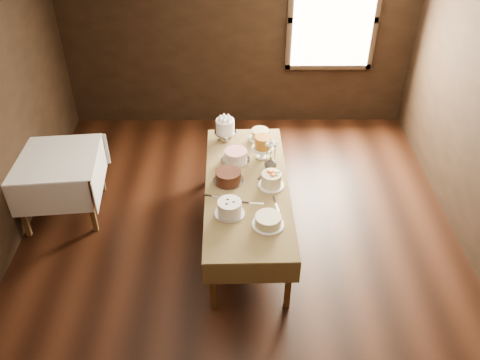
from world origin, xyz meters
The scene contains 20 objects.
floor centered at (0.00, 0.00, 0.00)m, with size 5.00×6.00×0.01m, color black.
ceiling centered at (0.00, 0.00, 2.80)m, with size 5.00×6.00×0.01m, color beige.
wall_back centered at (0.00, 3.00, 1.40)m, with size 5.00×0.02×2.80m, color black.
window centered at (1.30, 2.94, 1.60)m, with size 1.10×0.05×1.30m, color #FFEABF.
display_table centered at (0.08, 0.43, 0.65)m, with size 0.93×2.29×0.71m.
side_table centered at (-2.09, 0.83, 0.70)m, with size 1.02×1.02×0.80m.
cake_meringue centered at (-0.17, 1.34, 0.83)m, with size 0.31×0.31×0.28m.
cake_speckled centered at (0.25, 1.35, 0.76)m, with size 0.28×0.28×0.13m.
cake_lattice centered at (-0.04, 0.90, 0.76)m, with size 0.33×0.33×0.12m.
cake_caramel centered at (0.27, 0.96, 0.83)m, with size 0.27×0.27×0.29m.
cake_chocolate centered at (-0.12, 0.50, 0.77)m, with size 0.34×0.34×0.13m.
cake_flowers centered at (0.34, 0.41, 0.78)m, with size 0.30×0.30×0.16m.
cake_swirl centered at (-0.11, -0.04, 0.78)m, with size 0.33×0.33×0.15m.
cake_cream centered at (0.27, -0.20, 0.76)m, with size 0.33×0.33×0.11m.
cake_server_a centered at (0.17, 0.12, 0.71)m, with size 0.24×0.03×0.01m, color silver.
cake_server_b centered at (0.38, 0.06, 0.71)m, with size 0.24×0.03×0.01m, color silver.
cake_server_d centered at (0.30, 0.66, 0.71)m, with size 0.24×0.03×0.01m, color silver.
cake_server_e centered at (-0.22, 0.22, 0.71)m, with size 0.24×0.03×0.01m, color silver.
flower_vase centered at (0.35, 0.74, 0.78)m, with size 0.14×0.14×0.15m, color #2D2823.
flower_bouquet centered at (0.35, 0.74, 0.97)m, with size 0.14×0.14×0.20m, color white, non-canonical shape.
Camera 1 is at (-0.03, -3.83, 4.03)m, focal length 37.60 mm.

